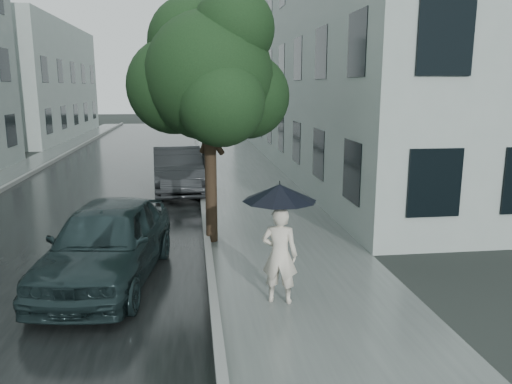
{
  "coord_description": "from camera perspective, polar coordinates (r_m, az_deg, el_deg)",
  "views": [
    {
      "loc": [
        -1.87,
        -8.48,
        3.64
      ],
      "look_at": [
        -0.46,
        2.44,
        1.3
      ],
      "focal_mm": 35.0,
      "sensor_mm": 36.0,
      "label": 1
    }
  ],
  "objects": [
    {
      "name": "building_far_b",
      "position": [
        40.28,
        -25.07,
        11.43
      ],
      "size": [
        7.02,
        18.0,
        8.0
      ],
      "color": "#919E9A",
      "rests_on": "ground"
    },
    {
      "name": "building_near",
      "position": [
        28.94,
        7.56,
        13.61
      ],
      "size": [
        7.02,
        36.0,
        9.0
      ],
      "color": "#919E9A",
      "rests_on": "ground"
    },
    {
      "name": "umbrella",
      "position": [
        8.19,
        2.71,
        -0.07
      ],
      "size": [
        1.6,
        1.6,
        1.18
      ],
      "rotation": [
        0.0,
        0.0,
        -0.36
      ],
      "color": "black",
      "rests_on": "ground"
    },
    {
      "name": "pedestrian",
      "position": [
        8.5,
        2.72,
        -7.2
      ],
      "size": [
        0.71,
        0.58,
        1.68
      ],
      "primitive_type": "imported",
      "rotation": [
        0.0,
        0.0,
        2.82
      ],
      "color": "beige",
      "rests_on": "sidewalk"
    },
    {
      "name": "car_far",
      "position": [
        17.7,
        -8.94,
        2.55
      ],
      "size": [
        1.97,
        4.79,
        1.54
      ],
      "primitive_type": "imported",
      "rotation": [
        0.0,
        0.0,
        0.07
      ],
      "color": "#222527",
      "rests_on": "ground"
    },
    {
      "name": "lamp_post",
      "position": [
        18.49,
        -6.59,
        9.86
      ],
      "size": [
        0.82,
        0.47,
        5.19
      ],
      "rotation": [
        0.0,
        0.0,
        -0.32
      ],
      "color": "black",
      "rests_on": "ground"
    },
    {
      "name": "car_near",
      "position": [
        9.83,
        -16.64,
        -5.47
      ],
      "size": [
        2.43,
        4.72,
        1.54
      ],
      "primitive_type": "imported",
      "rotation": [
        0.0,
        0.0,
        -0.14
      ],
      "color": "black",
      "rests_on": "ground"
    },
    {
      "name": "sidewalk",
      "position": [
        20.91,
        -1.42,
        1.99
      ],
      "size": [
        3.5,
        60.0,
        0.01
      ],
      "primitive_type": "cube",
      "color": "slate",
      "rests_on": "ground"
    },
    {
      "name": "kerb_far",
      "position": [
        21.85,
        -25.12,
        1.47
      ],
      "size": [
        0.15,
        60.0,
        0.15
      ],
      "primitive_type": "cube",
      "color": "slate",
      "rests_on": "ground"
    },
    {
      "name": "ground",
      "position": [
        9.42,
        4.76,
        -10.78
      ],
      "size": [
        120.0,
        120.0,
        0.0
      ],
      "primitive_type": "plane",
      "color": "black",
      "rests_on": "ground"
    },
    {
      "name": "asphalt_road",
      "position": [
        21.05,
        -16.0,
        1.59
      ],
      "size": [
        6.85,
        60.0,
        0.0
      ],
      "primitive_type": "cube",
      "color": "black",
      "rests_on": "ground"
    },
    {
      "name": "kerb_near",
      "position": [
        20.79,
        -6.44,
        2.06
      ],
      "size": [
        0.15,
        60.0,
        0.15
      ],
      "primitive_type": "cube",
      "color": "slate",
      "rests_on": "ground"
    },
    {
      "name": "street_tree",
      "position": [
        11.64,
        -5.43,
        13.25
      ],
      "size": [
        3.79,
        3.44,
        5.76
      ],
      "color": "#332619",
      "rests_on": "ground"
    }
  ]
}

